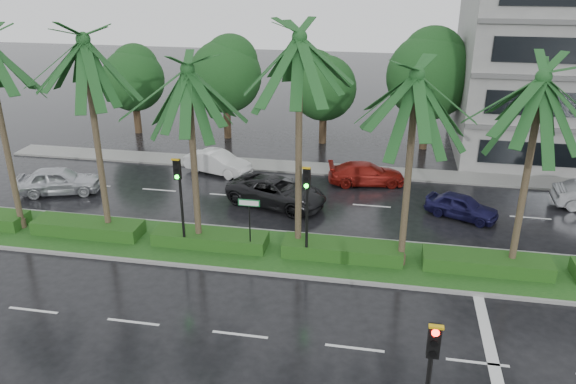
% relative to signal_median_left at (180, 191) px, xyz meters
% --- Properties ---
extents(ground, '(120.00, 120.00, 0.00)m').
position_rel_signal_median_left_xyz_m(ground, '(4.00, -0.30, -3.00)').
color(ground, black).
rests_on(ground, ground).
extents(far_sidewalk, '(40.00, 2.00, 0.12)m').
position_rel_signal_median_left_xyz_m(far_sidewalk, '(4.00, 11.70, -2.94)').
color(far_sidewalk, slate).
rests_on(far_sidewalk, ground).
extents(median, '(36.00, 4.00, 0.15)m').
position_rel_signal_median_left_xyz_m(median, '(4.00, 0.70, -2.92)').
color(median, gray).
rests_on(median, ground).
extents(hedge, '(35.20, 1.40, 0.60)m').
position_rel_signal_median_left_xyz_m(hedge, '(4.00, 0.70, -2.55)').
color(hedge, '#144718').
rests_on(hedge, median).
extents(lane_markings, '(34.00, 13.06, 0.01)m').
position_rel_signal_median_left_xyz_m(lane_markings, '(7.04, -0.73, -2.99)').
color(lane_markings, silver).
rests_on(lane_markings, ground).
extents(palm_row, '(26.30, 4.20, 10.05)m').
position_rel_signal_median_left_xyz_m(palm_row, '(2.75, 0.72, 4.98)').
color(palm_row, '#3B2F22').
rests_on(palm_row, median).
extents(signal_median_left, '(0.34, 0.42, 4.36)m').
position_rel_signal_median_left_xyz_m(signal_median_left, '(0.00, 0.00, 0.00)').
color(signal_median_left, black).
rests_on(signal_median_left, median).
extents(signal_median_right, '(0.34, 0.42, 4.36)m').
position_rel_signal_median_left_xyz_m(signal_median_right, '(5.50, 0.00, 0.00)').
color(signal_median_right, black).
rests_on(signal_median_right, median).
extents(street_sign, '(0.95, 0.09, 2.60)m').
position_rel_signal_median_left_xyz_m(street_sign, '(3.00, 0.18, -0.87)').
color(street_sign, black).
rests_on(street_sign, median).
extents(bg_trees, '(33.01, 5.69, 8.21)m').
position_rel_signal_median_left_xyz_m(bg_trees, '(6.01, 17.29, 1.84)').
color(bg_trees, '#372D19').
rests_on(bg_trees, ground).
extents(car_silver, '(3.07, 4.79, 1.52)m').
position_rel_signal_median_left_xyz_m(car_silver, '(-9.25, 5.28, -2.24)').
color(car_silver, silver).
rests_on(car_silver, ground).
extents(car_white, '(2.65, 4.42, 1.38)m').
position_rel_signal_median_left_xyz_m(car_white, '(-1.50, 9.96, -2.31)').
color(car_white, silver).
rests_on(car_white, ground).
extents(car_darkgrey, '(3.95, 5.84, 1.49)m').
position_rel_signal_median_left_xyz_m(car_darkgrey, '(3.00, 5.95, -2.26)').
color(car_darkgrey, black).
rests_on(car_darkgrey, ground).
extents(car_red, '(2.55, 4.64, 1.27)m').
position_rel_signal_median_left_xyz_m(car_red, '(7.50, 9.83, -2.36)').
color(car_red, maroon).
rests_on(car_red, ground).
extents(car_blue, '(2.80, 3.88, 1.23)m').
position_rel_signal_median_left_xyz_m(car_blue, '(12.50, 6.12, -2.38)').
color(car_blue, '#171541').
rests_on(car_blue, ground).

